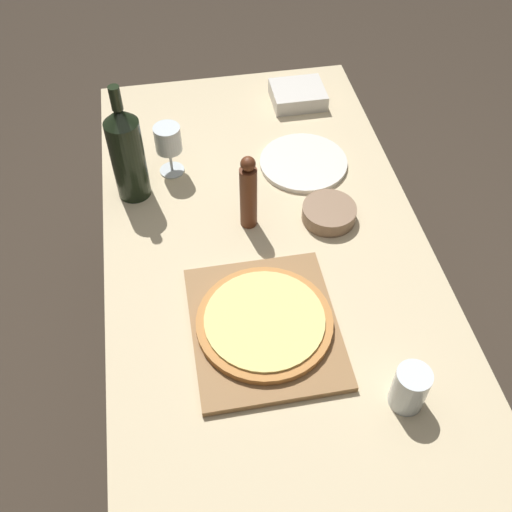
# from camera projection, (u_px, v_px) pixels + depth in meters

# --- Properties ---
(ground_plane) EXTENTS (12.00, 12.00, 0.00)m
(ground_plane) POSITION_uv_depth(u_px,v_px,m) (264.00, 388.00, 2.09)
(ground_plane) COLOR #382D23
(dining_table) EXTENTS (0.82, 1.55, 0.75)m
(dining_table) POSITION_uv_depth(u_px,v_px,m) (266.00, 269.00, 1.59)
(dining_table) COLOR #CCB78E
(dining_table) RESTS_ON ground_plane
(cutting_board) EXTENTS (0.33, 0.38, 0.02)m
(cutting_board) POSITION_uv_depth(u_px,v_px,m) (264.00, 327.00, 1.35)
(cutting_board) COLOR olive
(cutting_board) RESTS_ON dining_table
(pizza) EXTENTS (0.31, 0.31, 0.02)m
(pizza) POSITION_uv_depth(u_px,v_px,m) (265.00, 322.00, 1.33)
(pizza) COLOR #BC7A3D
(pizza) RESTS_ON cutting_board
(wine_bottle) EXTENTS (0.09, 0.09, 0.34)m
(wine_bottle) POSITION_uv_depth(u_px,v_px,m) (127.00, 152.00, 1.54)
(wine_bottle) COLOR black
(wine_bottle) RESTS_ON dining_table
(pepper_mill) EXTENTS (0.04, 0.04, 0.22)m
(pepper_mill) POSITION_uv_depth(u_px,v_px,m) (248.00, 193.00, 1.49)
(pepper_mill) COLOR #5B2D19
(pepper_mill) RESTS_ON dining_table
(wine_glass) EXTENTS (0.07, 0.07, 0.15)m
(wine_glass) POSITION_uv_depth(u_px,v_px,m) (168.00, 141.00, 1.62)
(wine_glass) COLOR silver
(wine_glass) RESTS_ON dining_table
(small_bowl) EXTENTS (0.14, 0.14, 0.04)m
(small_bowl) POSITION_uv_depth(u_px,v_px,m) (329.00, 213.00, 1.57)
(small_bowl) COLOR #84664C
(small_bowl) RESTS_ON dining_table
(drinking_tumbler) EXTENTS (0.07, 0.07, 0.11)m
(drinking_tumbler) POSITION_uv_depth(u_px,v_px,m) (410.00, 388.00, 1.20)
(drinking_tumbler) COLOR silver
(drinking_tumbler) RESTS_ON dining_table
(dinner_plate) EXTENTS (0.25, 0.25, 0.01)m
(dinner_plate) POSITION_uv_depth(u_px,v_px,m) (303.00, 163.00, 1.72)
(dinner_plate) COLOR silver
(dinner_plate) RESTS_ON dining_table
(food_container) EXTENTS (0.17, 0.14, 0.05)m
(food_container) POSITION_uv_depth(u_px,v_px,m) (298.00, 95.00, 1.90)
(food_container) COLOR beige
(food_container) RESTS_ON dining_table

